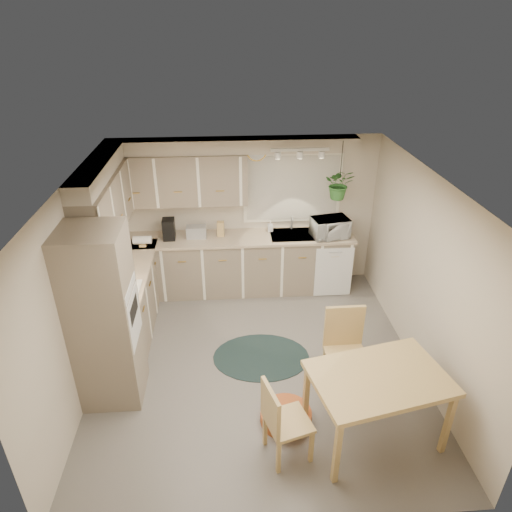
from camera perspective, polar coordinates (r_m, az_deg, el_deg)
name	(u,v)px	position (r m, az deg, el deg)	size (l,w,h in m)	color
floor	(257,363)	(5.99, 0.07, -13.21)	(4.20, 4.20, 0.00)	#655F59
ceiling	(257,183)	(4.76, 0.09, 9.06)	(4.20, 4.20, 0.00)	white
wall_back	(247,213)	(7.15, -1.16, 5.41)	(4.00, 0.04, 2.40)	beige
wall_front	(277,428)	(3.66, 2.64, -20.70)	(4.00, 0.04, 2.40)	beige
wall_left	(80,289)	(5.52, -21.14, -3.91)	(0.04, 4.20, 2.40)	beige
wall_right	(425,276)	(5.76, 20.36, -2.41)	(0.04, 4.20, 2.40)	beige
base_cab_left	(129,301)	(6.55, -15.58, -5.42)	(0.60, 1.85, 0.90)	gray
base_cab_back	(236,265)	(7.20, -2.56, -1.08)	(3.60, 0.60, 0.90)	gray
counter_left	(125,271)	(6.31, -16.03, -1.85)	(0.64, 1.89, 0.04)	tan
counter_back	(235,238)	(6.98, -2.64, 2.26)	(3.64, 0.64, 0.04)	tan
oven_stack	(104,319)	(5.21, -18.47, -7.43)	(0.65, 0.65, 2.10)	gray
wall_oven_face	(134,317)	(5.14, -14.99, -7.42)	(0.02, 0.56, 0.58)	silver
upper_cab_left	(107,205)	(6.08, -18.18, 6.13)	(0.35, 2.00, 0.75)	gray
upper_cab_back	(178,180)	(6.79, -9.69, 9.41)	(2.00, 0.35, 0.75)	gray
soffit_left	(98,168)	(5.93, -19.10, 10.37)	(0.30, 2.00, 0.20)	beige
soffit_back	(233,145)	(6.65, -2.95, 13.64)	(3.60, 0.30, 0.20)	beige
cooktop	(117,293)	(5.81, -16.95, -4.45)	(0.52, 0.58, 0.02)	silver
range_hood	(110,260)	(5.60, -17.79, -0.51)	(0.40, 0.60, 0.14)	silver
window_blinds	(292,188)	(7.05, 4.58, 8.46)	(1.40, 0.02, 1.00)	beige
window_frame	(292,188)	(7.06, 4.57, 8.49)	(1.50, 0.02, 1.10)	white
sink	(293,237)	(7.07, 4.68, 2.37)	(0.70, 0.48, 0.10)	#B3B6BB
dishwasher_front	(334,272)	(7.13, 9.67, -2.03)	(0.58, 0.01, 0.83)	silver
track_light_bar	(300,150)	(6.34, 5.52, 13.11)	(0.80, 0.04, 0.04)	silver
wall_clock	(257,151)	(6.81, 0.07, 12.98)	(0.30, 0.30, 0.03)	gold
dining_table	(375,407)	(5.03, 14.61, -17.78)	(1.31, 0.87, 0.82)	tan
chair_left	(289,420)	(4.72, 4.09, -19.78)	(0.43, 0.43, 0.91)	tan
chair_back	(347,355)	(5.41, 11.28, -12.06)	(0.48, 0.48, 1.03)	tan
braided_rug	(261,357)	(6.07, 0.64, -12.49)	(1.25, 0.94, 0.01)	black
pet_bed	(286,416)	(5.28, 3.76, -19.34)	(0.56, 0.56, 0.13)	#AD5722
microwave	(330,226)	(6.98, 9.25, 3.78)	(0.54, 0.30, 0.37)	silver
soap_bottle	(270,229)	(7.13, 1.79, 3.39)	(0.08, 0.17, 0.08)	silver
hanging_plant	(339,187)	(6.78, 10.35, 8.46)	(0.41, 0.46, 0.36)	#2E692A
coffee_maker	(169,229)	(6.96, -10.84, 3.32)	(0.18, 0.22, 0.32)	black
toaster	(196,232)	(6.97, -7.47, 3.02)	(0.30, 0.17, 0.18)	#B3B6BB
knife_block	(221,229)	(6.97, -4.44, 3.41)	(0.10, 0.10, 0.23)	tan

